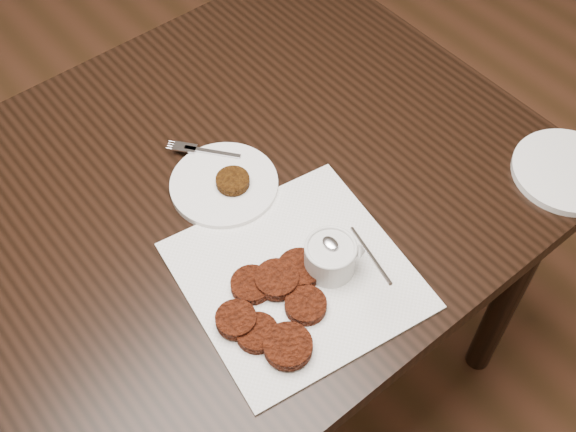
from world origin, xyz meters
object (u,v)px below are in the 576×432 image
(napkin, at_px, (296,275))
(sauce_ramekin, at_px, (331,246))
(table, at_px, (192,326))
(plate_with_patty, at_px, (224,182))
(plate_empty, at_px, (567,171))

(napkin, distance_m, sauce_ramekin, 0.08)
(table, bearing_deg, plate_with_patty, -0.72)
(table, xyz_separation_m, napkin, (0.10, -0.22, 0.38))
(table, bearing_deg, plate_empty, -30.78)
(plate_empty, bearing_deg, table, 149.22)
(table, relative_size, napkin, 4.05)
(napkin, xyz_separation_m, sauce_ramekin, (0.05, -0.02, 0.06))
(table, relative_size, plate_empty, 7.04)
(sauce_ramekin, bearing_deg, plate_empty, -14.33)
(table, height_order, napkin, napkin)
(table, relative_size, plate_with_patty, 7.28)
(sauce_ramekin, height_order, plate_with_patty, sauce_ramekin)
(plate_with_patty, xyz_separation_m, plate_empty, (0.49, -0.36, -0.01))
(sauce_ramekin, distance_m, plate_empty, 0.47)
(napkin, height_order, plate_with_patty, plate_with_patty)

